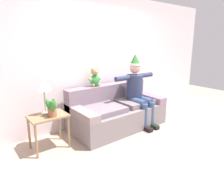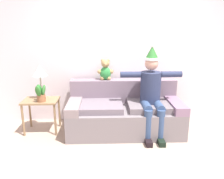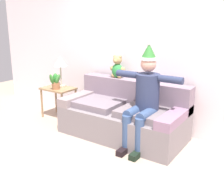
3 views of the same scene
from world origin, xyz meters
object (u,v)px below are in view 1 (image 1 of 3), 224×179
at_px(table_lamp, 44,87).
at_px(potted_plant, 52,108).
at_px(couch, 116,111).
at_px(side_table, 48,121).
at_px(teddy_bear, 95,78).
at_px(person_seated, 138,89).

bearing_deg(table_lamp, potted_plant, -78.19).
relative_size(couch, side_table, 3.27).
bearing_deg(couch, potted_plant, -175.52).
xyz_separation_m(side_table, table_lamp, (0.00, 0.08, 0.55)).
bearing_deg(couch, teddy_bear, 138.38).
xyz_separation_m(couch, side_table, (-1.44, -0.01, 0.16)).
distance_m(table_lamp, potted_plant, 0.37).
bearing_deg(person_seated, side_table, 175.18).
height_order(couch, person_seated, person_seated).
height_order(teddy_bear, potted_plant, teddy_bear).
distance_m(person_seated, table_lamp, 1.90).
distance_m(teddy_bear, table_lamp, 1.13).
height_order(person_seated, potted_plant, person_seated).
distance_m(teddy_bear, side_table, 1.27).
relative_size(person_seated, table_lamp, 2.62).
relative_size(teddy_bear, potted_plant, 1.29).
xyz_separation_m(couch, person_seated, (0.43, -0.17, 0.44)).
relative_size(table_lamp, potted_plant, 1.94).
relative_size(couch, teddy_bear, 5.05).
bearing_deg(potted_plant, side_table, 112.24).
xyz_separation_m(couch, table_lamp, (-1.44, 0.07, 0.71)).
xyz_separation_m(teddy_bear, side_table, (-1.11, -0.30, -0.54)).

